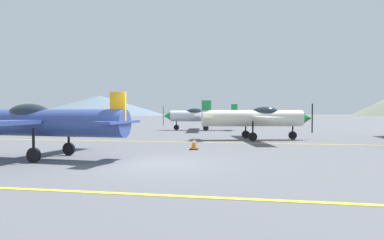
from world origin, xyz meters
name	(u,v)px	position (x,y,z in m)	size (l,w,h in m)	color
ground_plane	(155,163)	(0.00, 0.00, 0.00)	(400.00, 400.00, 0.00)	#54565B
apron_line_near	(98,193)	(0.00, -4.24, 0.01)	(80.00, 0.16, 0.01)	yellow
apron_line_far	(195,142)	(0.00, 7.85, 0.01)	(80.00, 0.16, 0.01)	yellow
airplane_near	(42,122)	(-4.46, 0.43, 1.35)	(6.99, 8.04, 2.41)	#33478C
airplane_mid	(256,118)	(3.37, 10.42, 1.35)	(7.04, 8.00, 2.41)	silver
airplane_far	(201,116)	(-1.64, 20.38, 1.35)	(7.03, 8.05, 2.41)	silver
traffic_cone_front	(194,143)	(0.57, 4.31, 0.29)	(0.36, 0.36, 0.59)	black
hill_left	(99,105)	(-66.97, 136.12, 4.52)	(61.45, 61.45, 9.03)	slate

